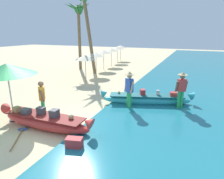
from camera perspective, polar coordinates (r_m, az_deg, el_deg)
The scene contains 17 objects.
ground_plane at distance 8.15m, azimuth -16.47°, elevation -9.85°, with size 80.00×80.00×0.00m, color beige.
boat_red_foreground at distance 7.82m, azimuth -18.93°, elevation -8.65°, with size 4.05×0.83×0.83m.
boat_cyan_midground at distance 9.94m, azimuth 10.02°, elevation -2.78°, with size 4.50×2.00×0.79m.
person_vendor_hatted at distance 9.06m, azimuth 5.04°, elevation 0.50°, with size 0.57×0.49×1.81m.
person_tourist_customer at distance 8.56m, azimuth -19.62°, elevation -2.27°, with size 0.49×0.55×1.62m.
person_vendor_assistant at distance 9.48m, azimuth 19.52°, elevation 0.33°, with size 0.57×0.47×1.80m.
patio_umbrella_large at distance 8.55m, azimuth -28.31°, elevation 5.17°, with size 2.22×2.22×2.36m.
parasol_row_0 at distance 14.48m, azimuth -7.81°, elevation 9.20°, with size 1.60×1.60×1.91m.
parasol_row_1 at distance 16.44m, azimuth -4.72°, elevation 10.13°, with size 1.60×1.60×1.91m.
parasol_row_2 at distance 18.85m, azimuth -2.47°, elevation 10.96°, with size 1.60×1.60×1.91m.
parasol_row_3 at distance 21.05m, azimuth -0.19°, elevation 11.53°, with size 1.60×1.60×1.91m.
parasol_row_4 at distance 23.42m, azimuth 1.60°, elevation 12.01°, with size 1.60×1.60×1.91m.
parasol_row_5 at distance 25.46m, azimuth 2.50°, elevation 12.34°, with size 1.60×1.60×1.91m.
palm_tree_tall_inland at distance 17.81m, azimuth -7.92°, elevation 23.37°, with size 2.71×2.68×7.06m.
palm_tree_leaning_seaward at distance 19.45m, azimuth -9.71°, elevation 20.66°, with size 2.72×2.55×6.16m.
cooler_box at distance 6.37m, azimuth -10.90°, elevation -15.26°, with size 0.51×0.29×0.39m, color #C63838.
paddle at distance 7.79m, azimuth -25.32°, elevation -11.86°, with size 0.99×1.39×0.05m.
Camera 1 is at (4.84, -5.55, 3.50)m, focal length 31.44 mm.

